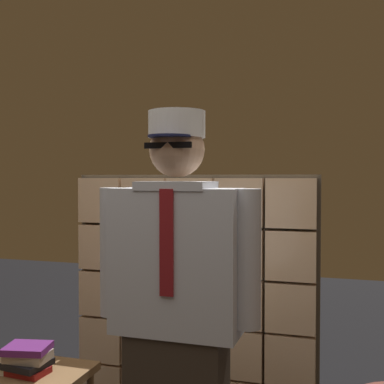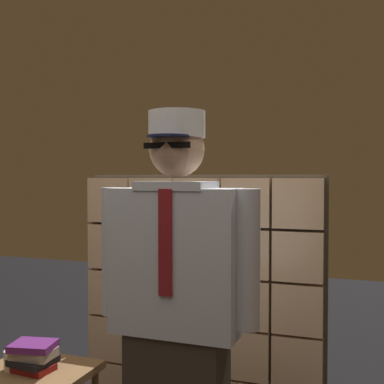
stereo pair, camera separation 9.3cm
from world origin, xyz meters
name	(u,v)px [view 2 (the right image)]	position (x,y,z in m)	size (l,w,h in m)	color
glass_block_wall	(198,300)	(0.00, 1.36, 0.74)	(1.53, 0.10, 1.53)	#E0B78C
standing_person	(177,315)	(0.23, 0.43, 0.92)	(0.70, 0.29, 1.76)	#382D23
book_stack	(33,356)	(-0.56, 0.52, 0.62)	(0.23, 0.20, 0.14)	maroon
coffee_mug	(13,360)	(-0.66, 0.49, 0.59)	(0.13, 0.08, 0.09)	silver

